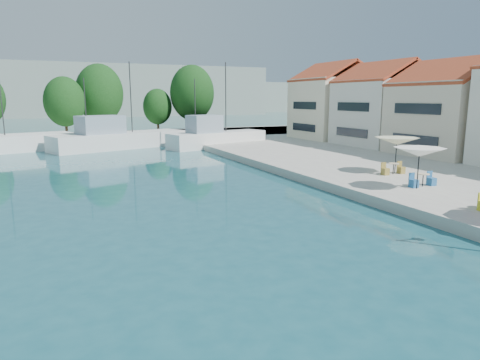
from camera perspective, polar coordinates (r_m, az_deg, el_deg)
name	(u,v)px	position (r m, az deg, el deg)	size (l,w,h in m)	color
quay_right	(461,163)	(40.50, 27.37, 1.99)	(32.00, 92.00, 0.60)	#AAA399
quay_far	(63,139)	(62.28, -22.54, 5.07)	(90.00, 16.00, 0.60)	#AAA399
hill_east	(178,97)	(181.86, -8.20, 10.85)	(140.00, 40.00, 12.00)	gray
building_04	(453,106)	(43.59, 26.51, 8.85)	(9.00, 8.80, 9.20)	beige
building_05	(383,102)	(49.86, 18.51, 9.81)	(8.40, 8.80, 9.70)	silver
building_06	(333,100)	(56.86, 12.35, 10.41)	(9.00, 8.80, 10.20)	#F6E6C5
trawler_03	(117,139)	(51.08, -16.05, 5.24)	(16.04, 8.92, 10.20)	silver
trawler_04	(215,138)	(50.40, -3.29, 5.58)	(12.59, 6.11, 10.20)	silver
tree_05	(64,102)	(63.61, -22.36, 9.63)	(5.41, 5.41, 8.00)	#3F2B19
tree_06	(100,93)	(66.43, -18.22, 10.92)	(6.76, 6.76, 10.00)	#3F2B19
tree_07	(157,107)	(68.78, -10.95, 9.58)	(4.43, 4.43, 6.56)	#3F2B19
tree_08	(192,93)	(68.89, -6.39, 11.47)	(6.91, 6.91, 10.23)	#3F2B19
umbrella_white	(419,152)	(26.09, 22.81, 3.45)	(2.85, 2.85, 2.37)	black
umbrella_cream	(397,141)	(31.32, 20.18, 4.89)	(2.98, 2.98, 2.45)	black
cafe_table_02	(423,182)	(27.23, 23.19, -0.20)	(1.82, 0.70, 0.76)	black
cafe_table_03	(393,170)	(30.86, 19.75, 1.25)	(1.82, 0.70, 0.76)	black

